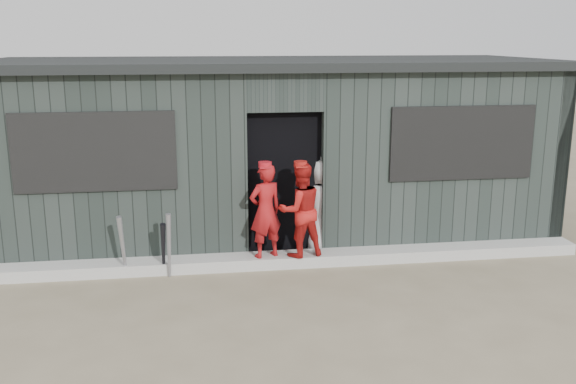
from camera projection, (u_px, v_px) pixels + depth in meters
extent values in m
plane|color=#70644D|center=(313.00, 324.00, 6.74)|extent=(80.00, 80.00, 0.00)
cube|color=#A5A4A0|center=(288.00, 260.00, 8.47)|extent=(8.00, 0.36, 0.15)
cone|color=gray|center=(123.00, 247.00, 7.92)|extent=(0.10, 0.26, 0.83)
cone|color=gray|center=(169.00, 246.00, 7.93)|extent=(0.10, 0.18, 0.85)
cone|color=black|center=(163.00, 249.00, 7.99)|extent=(0.10, 0.26, 0.73)
imported|color=maroon|center=(265.00, 211.00, 8.23)|extent=(0.53, 0.44, 1.23)
imported|color=#B11815|center=(300.00, 210.00, 8.27)|extent=(0.69, 0.59, 1.23)
imported|color=#BDBDBD|center=(323.00, 206.00, 8.79)|extent=(0.77, 0.62, 1.36)
cube|color=black|center=(272.00, 154.00, 9.83)|extent=(7.60, 2.70, 2.20)
cube|color=#28302C|center=(110.00, 173.00, 8.15)|extent=(3.50, 0.20, 2.50)
cube|color=#2B3430|center=(447.00, 164.00, 8.78)|extent=(3.50, 0.20, 2.50)
cube|color=#29312E|center=(285.00, 92.00, 8.23)|extent=(1.00, 0.20, 0.50)
cube|color=#272E2C|center=(5.00, 157.00, 9.27)|extent=(0.20, 3.00, 2.50)
cube|color=#2A322E|center=(511.00, 144.00, 10.36)|extent=(0.20, 3.00, 2.50)
cube|color=#242B29|center=(262.00, 137.00, 11.16)|extent=(8.00, 0.20, 2.50)
cube|color=black|center=(271.00, 63.00, 9.50)|extent=(8.30, 3.30, 0.12)
cube|color=black|center=(95.00, 152.00, 7.94)|extent=(2.00, 0.04, 1.00)
cube|color=black|center=(462.00, 143.00, 8.62)|extent=(2.00, 0.04, 1.00)
cube|color=black|center=(273.00, 155.00, 8.86)|extent=(0.25, 0.25, 0.99)
cube|color=black|center=(293.00, 157.00, 9.01)|extent=(0.26, 0.23, 0.93)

